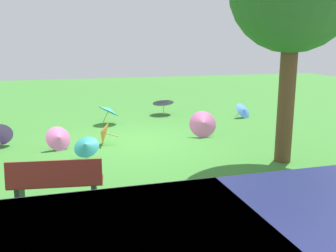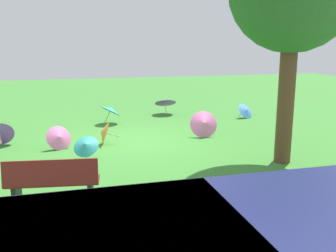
% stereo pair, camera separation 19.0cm
% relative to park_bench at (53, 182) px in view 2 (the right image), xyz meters
% --- Properties ---
extents(ground, '(40.00, 40.00, 0.00)m').
position_rel_park_bench_xyz_m(ground, '(-2.18, -4.05, -0.47)').
color(ground, '#387A2D').
extents(park_bench, '(1.65, 0.69, 0.90)m').
position_rel_park_bench_xyz_m(park_bench, '(0.00, 0.00, 0.00)').
color(park_bench, maroon).
rests_on(park_bench, ground).
extents(parasol_pink_0, '(0.79, 0.74, 0.65)m').
position_rel_park_bench_xyz_m(parasol_pink_0, '(-0.03, -3.79, -0.14)').
color(parasol_pink_0, tan).
rests_on(parasol_pink_0, ground).
extents(parasol_purple_0, '(0.81, 0.73, 0.73)m').
position_rel_park_bench_xyz_m(parasol_purple_0, '(1.58, -4.59, -0.10)').
color(parasol_purple_0, tan).
rests_on(parasol_purple_0, ground).
extents(parasol_orange_0, '(0.67, 0.73, 0.69)m').
position_rel_park_bench_xyz_m(parasol_orange_0, '(-1.24, -4.03, -0.12)').
color(parasol_orange_0, tan).
rests_on(parasol_orange_0, ground).
extents(parasol_teal_1, '(0.95, 0.97, 0.76)m').
position_rel_park_bench_xyz_m(parasol_teal_1, '(-1.74, -6.74, 0.05)').
color(parasol_teal_1, tan).
rests_on(parasol_teal_1, ground).
extents(parasol_teal_2, '(0.79, 0.75, 0.62)m').
position_rel_park_bench_xyz_m(parasol_teal_2, '(-0.68, -2.70, -0.10)').
color(parasol_teal_2, tan).
rests_on(parasol_teal_2, ground).
extents(parasol_pink_2, '(0.91, 0.86, 0.83)m').
position_rel_park_bench_xyz_m(parasol_pink_2, '(-4.28, -4.10, -0.05)').
color(parasol_pink_2, tan).
rests_on(parasol_pink_2, ground).
extents(parasol_purple_2, '(0.93, 0.91, 0.77)m').
position_rel_park_bench_xyz_m(parasol_purple_2, '(-4.05, -8.00, 0.06)').
color(parasol_purple_2, tan).
rests_on(parasol_purple_2, ground).
extents(parasol_blue_0, '(0.79, 0.71, 0.59)m').
position_rel_park_bench_xyz_m(parasol_blue_0, '(-6.85, -6.48, -0.17)').
color(parasol_blue_0, tan).
rests_on(parasol_blue_0, ground).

